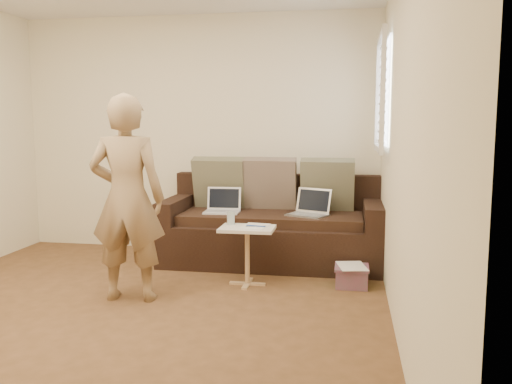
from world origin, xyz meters
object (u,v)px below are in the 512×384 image
(laptop_silver, at_px, (307,216))
(laptop_white, at_px, (222,213))
(striped_box, at_px, (352,276))
(drinking_glass, at_px, (231,218))
(person, at_px, (127,198))
(side_table, at_px, (247,256))
(sofa, at_px, (272,222))

(laptop_silver, relative_size, laptop_white, 1.06)
(striped_box, bearing_deg, drinking_glass, -178.74)
(person, distance_m, side_table, 1.18)
(person, relative_size, drinking_glass, 13.91)
(sofa, distance_m, side_table, 0.82)
(side_table, bearing_deg, laptop_silver, 54.86)
(sofa, relative_size, laptop_white, 6.26)
(sofa, xyz_separation_m, laptop_silver, (0.37, -0.12, 0.10))
(sofa, height_order, laptop_white, sofa)
(laptop_silver, relative_size, side_table, 0.71)
(side_table, relative_size, striped_box, 1.77)
(sofa, xyz_separation_m, drinking_glass, (-0.27, -0.71, 0.16))
(laptop_silver, height_order, drinking_glass, laptop_silver)
(laptop_white, distance_m, striped_box, 1.50)
(person, relative_size, side_table, 3.19)
(laptop_white, distance_m, side_table, 0.85)
(sofa, distance_m, laptop_white, 0.52)
(person, relative_size, striped_box, 5.64)
(person, bearing_deg, laptop_white, -117.27)
(laptop_silver, bearing_deg, drinking_glass, -113.66)
(sofa, bearing_deg, laptop_silver, -17.76)
(side_table, height_order, striped_box, side_table)
(side_table, relative_size, drinking_glass, 4.36)
(sofa, bearing_deg, person, -126.43)
(laptop_silver, distance_m, side_table, 0.87)
(side_table, bearing_deg, drinking_glass, 152.73)
(person, xyz_separation_m, drinking_glass, (0.71, 0.62, -0.25))
(side_table, bearing_deg, striped_box, 6.80)
(laptop_white, bearing_deg, striped_box, -26.76)
(sofa, distance_m, striped_box, 1.11)
(sofa, xyz_separation_m, striped_box, (0.81, -0.69, -0.33))
(laptop_white, relative_size, person, 0.21)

